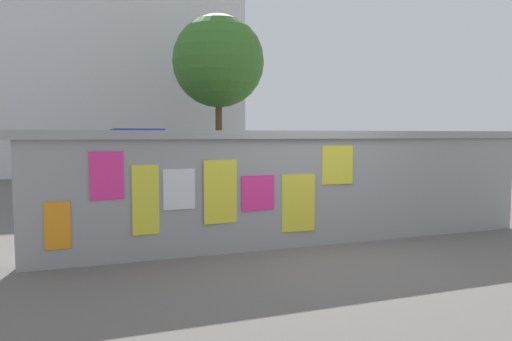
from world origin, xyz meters
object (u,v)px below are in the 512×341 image
(motorcycle, at_px, (326,183))
(bicycle_near, at_px, (140,216))
(bicycle_far, at_px, (417,198))
(person_bystander, at_px, (259,168))
(person_walking, at_px, (214,170))
(auto_rickshaw_truck, at_px, (176,165))
(tree_roadside, at_px, (218,62))

(motorcycle, distance_m, bicycle_near, 5.68)
(bicycle_far, relative_size, person_bystander, 1.03)
(bicycle_far, distance_m, person_walking, 4.38)
(auto_rickshaw_truck, xyz_separation_m, person_walking, (0.22, -3.05, 0.09))
(auto_rickshaw_truck, xyz_separation_m, person_bystander, (1.26, -2.91, 0.09))
(bicycle_near, xyz_separation_m, person_bystander, (2.67, 1.56, 0.62))
(motorcycle, distance_m, person_bystander, 2.64)
(auto_rickshaw_truck, relative_size, tree_roadside, 0.61)
(motorcycle, distance_m, tree_roadside, 7.15)
(auto_rickshaw_truck, height_order, bicycle_near, auto_rickshaw_truck)
(bicycle_near, xyz_separation_m, bicycle_far, (5.82, 0.31, 0.00))
(tree_roadside, bearing_deg, auto_rickshaw_truck, -119.20)
(auto_rickshaw_truck, relative_size, person_walking, 2.24)
(bicycle_near, distance_m, person_bystander, 3.16)
(motorcycle, height_order, person_bystander, person_bystander)
(bicycle_far, bearing_deg, person_walking, 165.18)
(motorcycle, bearing_deg, bicycle_far, -70.77)
(person_walking, height_order, person_bystander, same)
(person_bystander, height_order, tree_roadside, tree_roadside)
(person_walking, relative_size, tree_roadside, 0.27)
(tree_roadside, bearing_deg, person_walking, -106.37)
(bicycle_far, relative_size, tree_roadside, 0.28)
(motorcycle, height_order, bicycle_near, bicycle_near)
(auto_rickshaw_truck, distance_m, person_walking, 3.06)
(bicycle_far, bearing_deg, motorcycle, 109.23)
(auto_rickshaw_truck, bearing_deg, tree_roadside, 60.80)
(tree_roadside, bearing_deg, bicycle_near, -113.46)
(person_bystander, bearing_deg, bicycle_near, -149.73)
(person_walking, bearing_deg, bicycle_near, -139.07)
(person_walking, distance_m, person_bystander, 1.05)
(motorcycle, distance_m, bicycle_far, 2.60)
(person_walking, distance_m, tree_roadside, 8.26)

